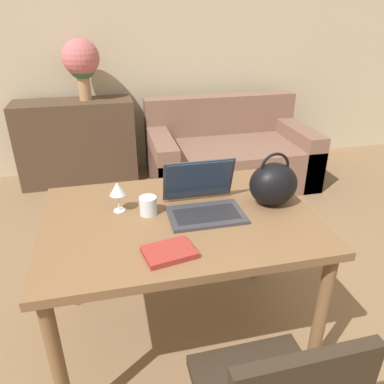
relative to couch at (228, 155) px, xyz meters
The scene contains 10 objects.
wall_back 1.48m from the couch, 141.04° to the left, with size 10.00×0.06×2.70m.
dining_table 2.18m from the couch, 114.87° to the right, with size 1.28×0.90×0.77m.
couch is the anchor object (origin of this frame).
sideboard 1.55m from the couch, 167.45° to the left, with size 1.15×0.40×0.84m.
laptop 2.13m from the couch, 112.21° to the right, with size 0.35×0.30×0.23m.
drinking_glass 2.22m from the couch, 118.84° to the right, with size 0.08×0.08×0.09m.
wine_glass 2.26m from the couch, 122.68° to the right, with size 0.08×0.08×0.15m.
handbag 2.06m from the couch, 102.47° to the right, with size 0.24×0.19×0.27m.
flower_vase 1.68m from the couch, 165.52° to the left, with size 0.34×0.34×0.56m.
book 2.50m from the couch, 114.13° to the right, with size 0.22×0.18×0.02m.
Camera 1 is at (-0.40, -0.82, 1.66)m, focal length 35.00 mm.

